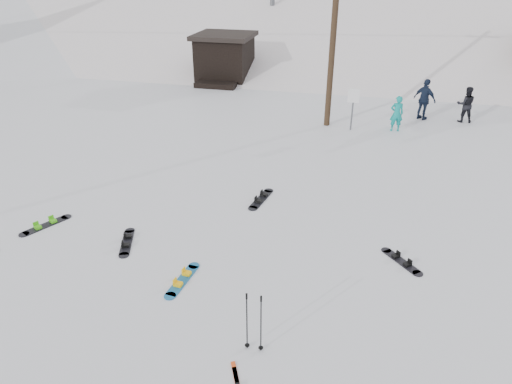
# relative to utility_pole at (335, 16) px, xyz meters

# --- Properties ---
(ground) EXTENTS (200.00, 200.00, 0.00)m
(ground) POSITION_rel_utility_pole_xyz_m (-2.00, -14.00, -4.68)
(ground) COLOR white
(ground) RESTS_ON ground
(ski_slope) EXTENTS (60.00, 85.24, 65.97)m
(ski_slope) POSITION_rel_utility_pole_xyz_m (-2.00, 41.00, -16.68)
(ski_slope) COLOR white
(ski_slope) RESTS_ON ground
(ridge_left) EXTENTS (47.54, 95.03, 58.38)m
(ridge_left) POSITION_rel_utility_pole_xyz_m (-38.00, 34.00, -15.68)
(ridge_left) COLOR white
(ridge_left) RESTS_ON ground
(treeline_left) EXTENTS (20.00, 64.00, 10.00)m
(treeline_left) POSITION_rel_utility_pole_xyz_m (-36.00, 26.00, -4.68)
(treeline_left) COLOR black
(treeline_left) RESTS_ON ground
(utility_pole) EXTENTS (2.00, 0.26, 9.00)m
(utility_pole) POSITION_rel_utility_pole_xyz_m (0.00, 0.00, 0.00)
(utility_pole) COLOR #3A2819
(utility_pole) RESTS_ON ground
(trail_sign) EXTENTS (0.50, 0.09, 1.85)m
(trail_sign) POSITION_rel_utility_pole_xyz_m (1.10, -0.42, -3.41)
(trail_sign) COLOR #595B60
(trail_sign) RESTS_ON ground
(lift_hut) EXTENTS (3.40, 4.10, 2.75)m
(lift_hut) POSITION_rel_utility_pole_xyz_m (-7.00, 6.94, -3.32)
(lift_hut) COLOR black
(lift_hut) RESTS_ON ground
(hero_snowboard) EXTENTS (0.40, 1.48, 0.10)m
(hero_snowboard) POSITION_rel_utility_pole_xyz_m (-2.16, -12.08, -4.65)
(hero_snowboard) COLOR #1A6DAB
(hero_snowboard) RESTS_ON ground
(ski_poles) EXTENTS (0.38, 0.10, 1.37)m
(ski_poles) POSITION_rel_utility_pole_xyz_m (0.01, -13.73, -3.98)
(ski_poles) COLOR black
(ski_poles) RESTS_ON ground
(board_scatter_b) EXTENTS (0.69, 1.39, 0.10)m
(board_scatter_b) POSITION_rel_utility_pole_xyz_m (-4.23, -10.93, -4.65)
(board_scatter_b) COLOR black
(board_scatter_b) RESTS_ON ground
(board_scatter_c) EXTENTS (0.87, 1.40, 0.11)m
(board_scatter_c) POSITION_rel_utility_pole_xyz_m (-6.92, -10.69, -4.65)
(board_scatter_c) COLOR black
(board_scatter_c) RESTS_ON ground
(board_scatter_d) EXTENTS (1.00, 1.08, 0.10)m
(board_scatter_d) POSITION_rel_utility_pole_xyz_m (2.95, -10.05, -4.66)
(board_scatter_d) COLOR black
(board_scatter_d) RESTS_ON ground
(board_scatter_f) EXTENTS (0.52, 1.56, 0.11)m
(board_scatter_f) POSITION_rel_utility_pole_xyz_m (-1.27, -7.68, -4.65)
(board_scatter_f) COLOR black
(board_scatter_f) RESTS_ON ground
(skier_teal) EXTENTS (0.63, 0.48, 1.56)m
(skier_teal) POSITION_rel_utility_pole_xyz_m (2.99, -0.06, -3.90)
(skier_teal) COLOR #0E8D89
(skier_teal) RESTS_ON ground
(skier_dark) EXTENTS (0.84, 0.67, 1.64)m
(skier_dark) POSITION_rel_utility_pole_xyz_m (6.09, 1.97, -3.86)
(skier_dark) COLOR black
(skier_dark) RESTS_ON ground
(skier_navy) EXTENTS (1.17, 1.03, 1.89)m
(skier_navy) POSITION_rel_utility_pole_xyz_m (4.26, 1.89, -3.73)
(skier_navy) COLOR #152036
(skier_navy) RESTS_ON ground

